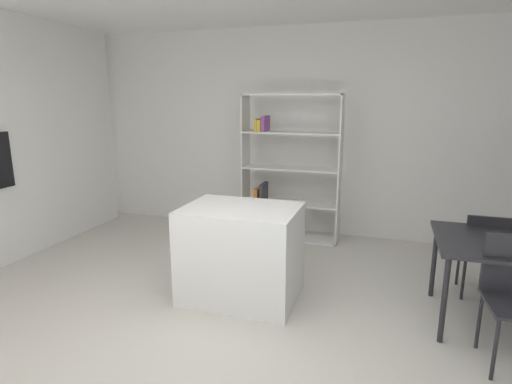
% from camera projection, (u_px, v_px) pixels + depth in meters
% --- Properties ---
extents(ground_plane, '(10.09, 10.09, 0.00)m').
position_uv_depth(ground_plane, '(226.00, 340.00, 3.30)').
color(ground_plane, beige).
extents(back_partition, '(7.33, 0.06, 2.85)m').
position_uv_depth(back_partition, '(304.00, 133.00, 5.74)').
color(back_partition, white).
rests_on(back_partition, ground_plane).
extents(kitchen_island, '(1.07, 0.79, 0.90)m').
position_uv_depth(kitchen_island, '(241.00, 253.00, 3.93)').
color(kitchen_island, white).
rests_on(kitchen_island, ground_plane).
extents(open_bookshelf, '(1.31, 0.34, 1.95)m').
position_uv_depth(open_bookshelf, '(285.00, 171.00, 5.53)').
color(open_bookshelf, white).
rests_on(open_bookshelf, ground_plane).
extents(dining_table, '(1.01, 0.94, 0.75)m').
position_uv_depth(dining_table, '(501.00, 250.00, 3.38)').
color(dining_table, '#232328').
rests_on(dining_table, ground_plane).
extents(dining_chair_far, '(0.40, 0.40, 0.85)m').
position_uv_depth(dining_chair_far, '(486.00, 248.00, 3.88)').
color(dining_chair_far, '#232328').
rests_on(dining_chair_far, ground_plane).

